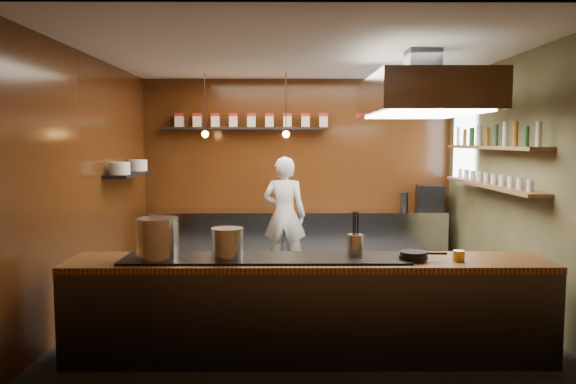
{
  "coord_description": "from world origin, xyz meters",
  "views": [
    {
      "loc": [
        -0.22,
        -6.66,
        2.0
      ],
      "look_at": [
        -0.18,
        0.4,
        1.36
      ],
      "focal_mm": 35.0,
      "sensor_mm": 36.0,
      "label": 1
    }
  ],
  "objects_px": {
    "stockpot_large": "(157,238)",
    "espresso_machine": "(430,198)",
    "stockpot_small": "(227,243)",
    "extractor_hood": "(422,95)",
    "chef": "(284,215)"
  },
  "relations": [
    {
      "from": "stockpot_large",
      "to": "espresso_machine",
      "type": "height_order",
      "value": "stockpot_large"
    },
    {
      "from": "espresso_machine",
      "to": "stockpot_small",
      "type": "bearing_deg",
      "value": -121.06
    },
    {
      "from": "extractor_hood",
      "to": "stockpot_small",
      "type": "xyz_separation_m",
      "value": [
        -2.04,
        -1.23,
        -1.43
      ]
    },
    {
      "from": "chef",
      "to": "extractor_hood",
      "type": "bearing_deg",
      "value": 135.71
    },
    {
      "from": "stockpot_small",
      "to": "espresso_machine",
      "type": "height_order",
      "value": "espresso_machine"
    },
    {
      "from": "stockpot_large",
      "to": "stockpot_small",
      "type": "height_order",
      "value": "stockpot_large"
    },
    {
      "from": "espresso_machine",
      "to": "stockpot_large",
      "type": "bearing_deg",
      "value": -126.61
    },
    {
      "from": "chef",
      "to": "stockpot_small",
      "type": "bearing_deg",
      "value": 91.57
    },
    {
      "from": "extractor_hood",
      "to": "stockpot_large",
      "type": "bearing_deg",
      "value": -154.98
    },
    {
      "from": "stockpot_large",
      "to": "extractor_hood",
      "type": "bearing_deg",
      "value": 25.02
    },
    {
      "from": "stockpot_small",
      "to": "chef",
      "type": "bearing_deg",
      "value": 81.3
    },
    {
      "from": "extractor_hood",
      "to": "espresso_machine",
      "type": "height_order",
      "value": "extractor_hood"
    },
    {
      "from": "chef",
      "to": "espresso_machine",
      "type": "bearing_deg",
      "value": -158.86
    },
    {
      "from": "extractor_hood",
      "to": "stockpot_large",
      "type": "height_order",
      "value": "extractor_hood"
    },
    {
      "from": "stockpot_large",
      "to": "espresso_machine",
      "type": "distance_m",
      "value": 5.16
    }
  ]
}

